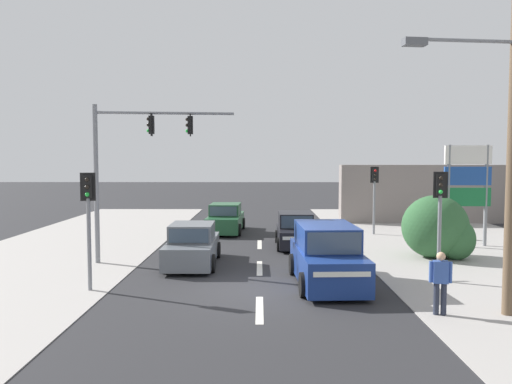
# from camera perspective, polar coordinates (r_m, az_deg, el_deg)

# --- Properties ---
(ground_plane) EXTENTS (140.00, 140.00, 0.00)m
(ground_plane) POSITION_cam_1_polar(r_m,az_deg,el_deg) (15.43, 0.41, -11.10)
(ground_plane) COLOR #28282B
(lane_dash_near) EXTENTS (0.20, 2.40, 0.01)m
(lane_dash_near) POSITION_cam_1_polar(r_m,az_deg,el_deg) (13.50, 0.40, -13.27)
(lane_dash_near) COLOR silver
(lane_dash_near) RESTS_ON ground
(lane_dash_mid) EXTENTS (0.20, 2.40, 0.01)m
(lane_dash_mid) POSITION_cam_1_polar(r_m,az_deg,el_deg) (18.34, 0.41, -8.67)
(lane_dash_mid) COLOR silver
(lane_dash_mid) RESTS_ON ground
(lane_dash_far) EXTENTS (0.20, 2.40, 0.01)m
(lane_dash_far) POSITION_cam_1_polar(r_m,az_deg,el_deg) (23.25, 0.41, -6.01)
(lane_dash_far) COLOR silver
(lane_dash_far) RESTS_ON ground
(kerb_left_verge) EXTENTS (8.00, 40.00, 0.02)m
(kerb_left_verge) POSITION_cam_1_polar(r_m,az_deg,el_deg) (21.10, -23.55, -7.31)
(kerb_left_verge) COLOR #A39E99
(kerb_left_verge) RESTS_ON ground
(utility_pole_foreground_right) EXTENTS (3.78, 0.62, 9.48)m
(utility_pole_foreground_right) POSITION_cam_1_polar(r_m,az_deg,el_deg) (13.93, 26.89, 8.07)
(utility_pole_foreground_right) COLOR brown
(utility_pole_foreground_right) RESTS_ON ground
(traffic_signal_mast) EXTENTS (5.26, 0.72, 6.00)m
(traffic_signal_mast) POSITION_cam_1_polar(r_m,az_deg,el_deg) (19.46, -14.11, 4.22)
(traffic_signal_mast) COLOR slate
(traffic_signal_mast) RESTS_ON ground
(pedestal_signal_right_kerb) EXTENTS (0.44, 0.31, 3.56)m
(pedestal_signal_right_kerb) POSITION_cam_1_polar(r_m,az_deg,el_deg) (16.99, 20.28, -1.67)
(pedestal_signal_right_kerb) COLOR slate
(pedestal_signal_right_kerb) RESTS_ON ground
(pedestal_signal_left_kerb) EXTENTS (0.44, 0.30, 3.56)m
(pedestal_signal_left_kerb) POSITION_cam_1_polar(r_m,az_deg,el_deg) (15.67, -18.62, -2.07)
(pedestal_signal_left_kerb) COLOR slate
(pedestal_signal_left_kerb) RESTS_ON ground
(pedestal_signal_far_median) EXTENTS (0.44, 0.29, 3.56)m
(pedestal_signal_far_median) POSITION_cam_1_polar(r_m,az_deg,el_deg) (26.71, 13.37, 0.38)
(pedestal_signal_far_median) COLOR slate
(pedestal_signal_far_median) RESTS_ON ground
(shopping_plaza_sign) EXTENTS (2.10, 0.16, 4.60)m
(shopping_plaza_sign) POSITION_cam_1_polar(r_m,az_deg,el_deg) (24.41, 23.02, 1.19)
(shopping_plaza_sign) COLOR slate
(shopping_plaza_sign) RESTS_ON ground
(roadside_bush) EXTENTS (2.75, 2.36, 2.52)m
(roadside_bush) POSITION_cam_1_polar(r_m,az_deg,el_deg) (21.19, 20.14, -3.97)
(roadside_bush) COLOR #2D5B33
(roadside_bush) RESTS_ON ground
(shopfront_wall_far) EXTENTS (12.00, 1.00, 3.60)m
(shopfront_wall_far) POSITION_cam_1_polar(r_m,az_deg,el_deg) (32.88, 19.96, -0.20)
(shopfront_wall_far) COLOR gray
(shopfront_wall_far) RESTS_ON ground
(hatchback_receding_far) EXTENTS (1.78, 3.64, 1.53)m
(hatchback_receding_far) POSITION_cam_1_polar(r_m,az_deg,el_deg) (22.68, 4.55, -4.48)
(hatchback_receding_far) COLOR black
(hatchback_receding_far) RESTS_ON ground
(sedan_oncoming_mid) EXTENTS (1.92, 4.25, 1.56)m
(sedan_oncoming_mid) POSITION_cam_1_polar(r_m,az_deg,el_deg) (18.92, -7.28, -6.16)
(sedan_oncoming_mid) COLOR slate
(sedan_oncoming_mid) RESTS_ON ground
(sedan_oncoming_near) EXTENTS (2.03, 4.31, 1.56)m
(sedan_oncoming_near) POSITION_cam_1_polar(r_m,az_deg,el_deg) (27.00, -3.51, -3.14)
(sedan_oncoming_near) COLOR #235633
(sedan_oncoming_near) RESTS_ON ground
(suv_kerbside_parked) EXTENTS (2.21, 4.61, 1.90)m
(suv_kerbside_parked) POSITION_cam_1_polar(r_m,az_deg,el_deg) (16.03, 8.07, -7.32)
(suv_kerbside_parked) COLOR navy
(suv_kerbside_parked) RESTS_ON ground
(pedestrian_at_kerb) EXTENTS (0.55, 0.28, 1.63)m
(pedestrian_at_kerb) POSITION_cam_1_polar(r_m,az_deg,el_deg) (13.59, 20.33, -9.37)
(pedestrian_at_kerb) COLOR #232838
(pedestrian_at_kerb) RESTS_ON ground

